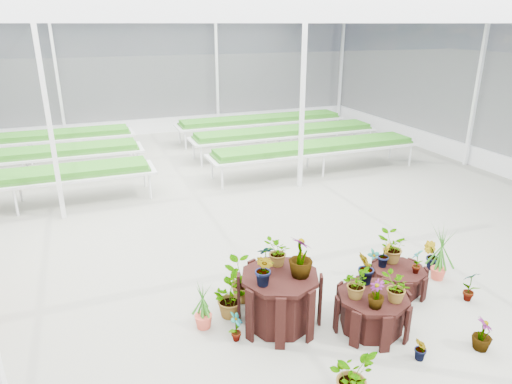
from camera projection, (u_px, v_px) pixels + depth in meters
name	position (u px, v px, depth m)	size (l,w,h in m)	color
ground_plane	(246.00, 279.00, 7.98)	(24.00, 24.00, 0.00)	gray
greenhouse_shell	(245.00, 155.00, 7.20)	(18.00, 24.00, 4.50)	white
steel_frame	(245.00, 155.00, 7.20)	(18.00, 24.00, 4.50)	silver
nursery_benches	(167.00, 153.00, 14.14)	(16.00, 7.00, 0.84)	silver
plinth_tall	(279.00, 299.00, 6.67)	(1.19, 1.19, 0.81)	black
plinth_mid	(372.00, 312.00, 6.59)	(1.06, 1.06, 0.56)	black
plinth_low	(398.00, 279.00, 7.57)	(0.90, 0.90, 0.41)	black
nursery_plants	(324.00, 283.00, 6.87)	(4.67, 3.13, 1.43)	#286C19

